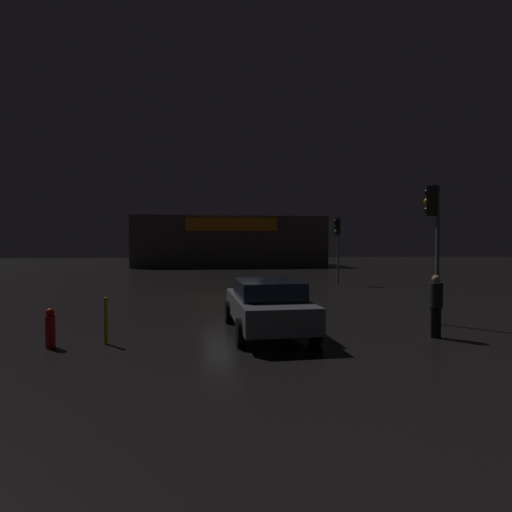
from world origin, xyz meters
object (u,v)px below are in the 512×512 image
pedestrian (436,301)px  fire_hydrant (50,328)px  store_building (230,242)px  traffic_signal_main (433,219)px  car_near (267,304)px  traffic_signal_opposite (337,235)px

pedestrian → fire_hydrant: bearing=179.5°
pedestrian → store_building: bearing=95.5°
traffic_signal_main → car_near: traffic_signal_main is taller
traffic_signal_main → pedestrian: (-0.93, -1.72, -2.25)m
store_building → fire_hydrant: size_ratio=22.69×
store_building → car_near: (-0.70, -35.71, -2.02)m
pedestrian → car_near: bearing=164.9°
car_near → fire_hydrant: car_near is taller
store_building → pedestrian: store_building is taller
traffic_signal_opposite → pedestrian: (-1.92, -13.91, -2.11)m
car_near → fire_hydrant: 5.40m
traffic_signal_main → fire_hydrant: size_ratio=4.53×
traffic_signal_opposite → store_building: bearing=103.4°
traffic_signal_main → fire_hydrant: (-10.47, -1.64, -2.73)m
store_building → car_near: size_ratio=4.57×
car_near → store_building: bearing=88.9°
store_building → fire_hydrant: 37.34m
fire_hydrant → car_near: bearing=11.4°
store_building → traffic_signal_main: bearing=-82.7°
store_building → traffic_signal_main: size_ratio=5.01×
traffic_signal_main → fire_hydrant: bearing=-171.1°
traffic_signal_main → pedestrian: size_ratio=2.57×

